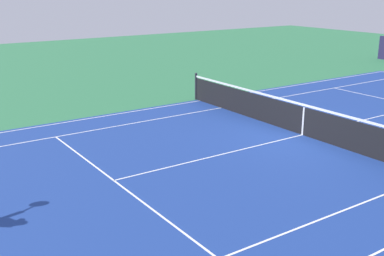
# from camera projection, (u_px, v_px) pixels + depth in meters

# --- Properties ---
(ground_plane) EXTENTS (60.00, 60.00, 0.00)m
(ground_plane) POSITION_uv_depth(u_px,v_px,m) (302.00, 135.00, 14.80)
(ground_plane) COLOR #2D7247
(court_slab) EXTENTS (24.20, 11.40, 0.00)m
(court_slab) POSITION_uv_depth(u_px,v_px,m) (302.00, 135.00, 14.80)
(court_slab) COLOR navy
(court_slab) RESTS_ON ground_plane
(court_line_markings) EXTENTS (23.85, 11.05, 0.01)m
(court_line_markings) POSITION_uv_depth(u_px,v_px,m) (302.00, 135.00, 14.80)
(court_line_markings) COLOR white
(court_line_markings) RESTS_ON ground_plane
(tennis_net) EXTENTS (0.10, 11.70, 1.08)m
(tennis_net) POSITION_uv_depth(u_px,v_px,m) (304.00, 120.00, 14.66)
(tennis_net) COLOR #2D2D33
(tennis_net) RESTS_ON ground_plane
(tennis_ball) EXTENTS (0.07, 0.07, 0.07)m
(tennis_ball) POSITION_uv_depth(u_px,v_px,m) (283.00, 109.00, 17.71)
(tennis_ball) COLOR #CCE01E
(tennis_ball) RESTS_ON ground_plane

